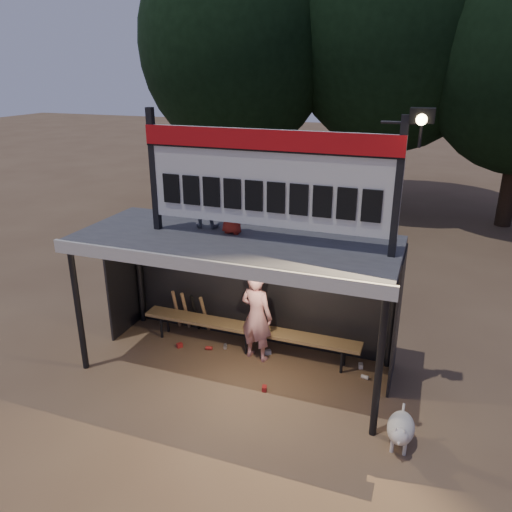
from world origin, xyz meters
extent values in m
plane|color=brown|center=(0.00, 0.00, 0.00)|extent=(80.00, 80.00, 0.00)
imported|color=white|center=(0.21, 0.39, 0.82)|extent=(0.67, 0.51, 1.63)
imported|color=slate|center=(-0.68, 0.36, 2.84)|extent=(0.55, 0.45, 1.03)
imported|color=#A22419|center=(-0.12, 0.19, 2.75)|extent=(0.43, 0.29, 0.86)
cube|color=#3F3F42|center=(0.00, 0.00, 2.26)|extent=(5.00, 2.00, 0.12)
cube|color=silver|center=(0.00, -1.02, 2.22)|extent=(5.10, 0.06, 0.20)
cylinder|color=black|center=(-2.40, -0.90, 1.10)|extent=(0.10, 0.10, 2.20)
cylinder|color=black|center=(2.40, -0.90, 1.10)|extent=(0.10, 0.10, 2.20)
cylinder|color=black|center=(-2.40, 0.90, 1.10)|extent=(0.10, 0.10, 2.20)
cylinder|color=black|center=(2.40, 0.90, 1.10)|extent=(0.10, 0.10, 2.20)
cube|color=black|center=(0.00, 1.00, 1.10)|extent=(5.00, 0.04, 2.20)
cube|color=black|center=(-2.50, 0.50, 1.10)|extent=(0.04, 1.00, 2.20)
cube|color=black|center=(2.50, 0.50, 1.10)|extent=(0.04, 1.00, 2.20)
cylinder|color=black|center=(0.00, 1.00, 2.15)|extent=(5.00, 0.06, 0.06)
cube|color=black|center=(-1.35, 0.00, 3.27)|extent=(0.10, 0.10, 1.90)
cube|color=black|center=(2.35, 0.00, 3.27)|extent=(0.10, 0.10, 1.90)
cube|color=silver|center=(0.50, 0.00, 3.27)|extent=(3.80, 0.08, 1.40)
cube|color=red|center=(0.50, -0.05, 3.83)|extent=(3.80, 0.04, 0.28)
cube|color=black|center=(0.50, -0.06, 3.68)|extent=(3.80, 0.02, 0.03)
cube|color=black|center=(-1.03, -0.05, 3.02)|extent=(0.27, 0.03, 0.45)
cube|color=black|center=(-0.69, -0.05, 3.02)|extent=(0.27, 0.03, 0.45)
cube|color=black|center=(-0.35, -0.05, 3.02)|extent=(0.27, 0.03, 0.45)
cube|color=black|center=(-0.01, -0.05, 3.02)|extent=(0.27, 0.03, 0.45)
cube|color=black|center=(0.33, -0.05, 3.02)|extent=(0.27, 0.03, 0.45)
cube|color=black|center=(0.67, -0.05, 3.02)|extent=(0.27, 0.03, 0.45)
cube|color=black|center=(1.01, -0.05, 3.02)|extent=(0.27, 0.03, 0.45)
cube|color=black|center=(1.35, -0.05, 3.02)|extent=(0.27, 0.03, 0.45)
cube|color=black|center=(1.69, -0.05, 3.02)|extent=(0.27, 0.03, 0.45)
cube|color=black|center=(2.03, -0.05, 3.02)|extent=(0.27, 0.03, 0.45)
cylinder|color=black|center=(2.30, 0.00, 4.12)|extent=(0.50, 0.04, 0.04)
cylinder|color=black|center=(2.55, 0.00, 3.97)|extent=(0.04, 0.04, 0.30)
cube|color=black|center=(2.55, -0.05, 4.22)|extent=(0.30, 0.22, 0.18)
sphere|color=#FFD88C|center=(2.55, -0.14, 4.18)|extent=(0.14, 0.14, 0.14)
cube|color=olive|center=(0.00, 0.55, 0.45)|extent=(4.00, 0.35, 0.06)
cylinder|color=black|center=(-1.70, 0.43, 0.23)|extent=(0.05, 0.05, 0.45)
cylinder|color=black|center=(-1.70, 0.67, 0.23)|extent=(0.05, 0.05, 0.45)
cylinder|color=black|center=(0.00, 0.43, 0.23)|extent=(0.05, 0.05, 0.45)
cylinder|color=black|center=(0.00, 0.67, 0.23)|extent=(0.05, 0.05, 0.45)
cylinder|color=black|center=(1.70, 0.43, 0.23)|extent=(0.05, 0.05, 0.45)
cylinder|color=black|center=(1.70, 0.67, 0.23)|extent=(0.05, 0.05, 0.45)
cylinder|color=#311F16|center=(-4.00, 10.00, 1.87)|extent=(0.50, 0.50, 3.74)
ellipsoid|color=black|center=(-4.00, 10.00, 5.53)|extent=(6.46, 6.46, 7.48)
cylinder|color=black|center=(1.00, 11.50, 2.09)|extent=(0.50, 0.50, 4.18)
ellipsoid|color=black|center=(1.00, 11.50, 6.18)|extent=(7.22, 7.22, 8.36)
cylinder|color=black|center=(5.00, 10.50, 1.76)|extent=(0.50, 0.50, 3.52)
ellipsoid|color=silver|center=(2.76, -0.98, 0.27)|extent=(0.36, 0.58, 0.36)
sphere|color=white|center=(2.76, -1.26, 0.36)|extent=(0.22, 0.22, 0.22)
cone|color=beige|center=(2.76, -1.36, 0.34)|extent=(0.10, 0.10, 0.10)
cone|color=beige|center=(2.71, -1.28, 0.46)|extent=(0.06, 0.06, 0.07)
cone|color=beige|center=(2.81, -1.28, 0.46)|extent=(0.06, 0.06, 0.07)
cylinder|color=beige|center=(2.68, -1.16, 0.09)|extent=(0.05, 0.05, 0.18)
cylinder|color=beige|center=(2.84, -1.16, 0.09)|extent=(0.05, 0.05, 0.18)
cylinder|color=beige|center=(2.68, -0.80, 0.09)|extent=(0.05, 0.05, 0.18)
cylinder|color=white|center=(2.84, -0.80, 0.09)|extent=(0.05, 0.05, 0.18)
cylinder|color=beige|center=(2.76, -0.68, 0.34)|extent=(0.04, 0.16, 0.14)
cylinder|color=#976D46|center=(-1.58, 0.82, 0.43)|extent=(0.07, 0.27, 0.84)
cylinder|color=#A3784C|center=(-1.38, 0.82, 0.43)|extent=(0.07, 0.30, 0.83)
cylinder|color=black|center=(-1.18, 0.82, 0.43)|extent=(0.06, 0.32, 0.83)
cylinder|color=olive|center=(-0.98, 0.82, 0.43)|extent=(0.06, 0.35, 0.82)
cube|color=#A9201D|center=(-1.22, 0.22, 0.04)|extent=(0.12, 0.12, 0.08)
cylinder|color=silver|center=(-0.42, 0.48, 0.04)|extent=(0.10, 0.14, 0.07)
cube|color=silver|center=(1.99, 0.68, 0.04)|extent=(0.09, 0.12, 0.08)
cylinder|color=#B2241E|center=(-0.68, 0.33, 0.04)|extent=(0.13, 0.09, 0.07)
cube|color=silver|center=(0.37, 0.55, 0.04)|extent=(0.12, 0.12, 0.08)
cylinder|color=beige|center=(2.10, 0.38, 0.04)|extent=(0.13, 0.09, 0.07)
cube|color=#AD1E1D|center=(0.66, -0.48, 0.04)|extent=(0.09, 0.11, 0.08)
camera|label=1|loc=(2.80, -6.73, 4.77)|focal=35.00mm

